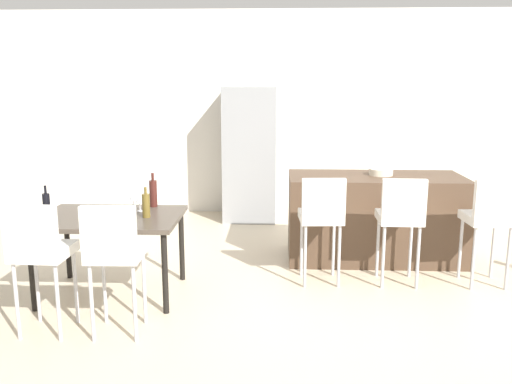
% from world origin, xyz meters
% --- Properties ---
extents(ground_plane, '(10.00, 10.00, 0.00)m').
position_xyz_m(ground_plane, '(0.00, 0.00, 0.00)').
color(ground_plane, beige).
extents(back_wall, '(10.00, 0.12, 2.90)m').
position_xyz_m(back_wall, '(0.00, 3.01, 1.45)').
color(back_wall, silver).
rests_on(back_wall, ground_plane).
extents(kitchen_island, '(1.86, 0.83, 0.92)m').
position_xyz_m(kitchen_island, '(0.28, 0.89, 0.46)').
color(kitchen_island, '#4C3828').
rests_on(kitchen_island, ground_plane).
extents(bar_chair_left, '(0.42, 0.42, 1.05)m').
position_xyz_m(bar_chair_left, '(-0.37, 0.10, 0.70)').
color(bar_chair_left, silver).
rests_on(bar_chair_left, ground_plane).
extents(bar_chair_middle, '(0.41, 0.41, 1.05)m').
position_xyz_m(bar_chair_middle, '(0.37, 0.10, 0.70)').
color(bar_chair_middle, silver).
rests_on(bar_chair_middle, ground_plane).
extents(bar_chair_right, '(0.42, 0.42, 1.05)m').
position_xyz_m(bar_chair_right, '(1.19, 0.10, 0.70)').
color(bar_chair_right, silver).
rests_on(bar_chair_right, ground_plane).
extents(dining_table, '(1.25, 0.90, 0.74)m').
position_xyz_m(dining_table, '(-2.28, -0.25, 0.67)').
color(dining_table, '#4C4238').
rests_on(dining_table, ground_plane).
extents(dining_chair_near, '(0.42, 0.42, 1.05)m').
position_xyz_m(dining_chair_near, '(-2.56, -1.06, 0.70)').
color(dining_chair_near, silver).
rests_on(dining_chair_near, ground_plane).
extents(dining_chair_far, '(0.41, 0.41, 1.05)m').
position_xyz_m(dining_chair_far, '(-2.00, -1.06, 0.70)').
color(dining_chair_far, silver).
rests_on(dining_chair_far, ground_plane).
extents(wine_bottle_end, '(0.07, 0.07, 0.33)m').
position_xyz_m(wine_bottle_end, '(-1.97, 0.12, 0.87)').
color(wine_bottle_end, '#471E19').
rests_on(wine_bottle_end, dining_table).
extents(wine_bottle_corner, '(0.06, 0.06, 0.29)m').
position_xyz_m(wine_bottle_corner, '(-2.81, -0.32, 0.85)').
color(wine_bottle_corner, black).
rests_on(wine_bottle_corner, dining_table).
extents(wine_bottle_right, '(0.07, 0.07, 0.27)m').
position_xyz_m(wine_bottle_right, '(-1.94, -0.28, 0.85)').
color(wine_bottle_right, brown).
rests_on(wine_bottle_right, dining_table).
extents(wine_glass_left, '(0.07, 0.07, 0.17)m').
position_xyz_m(wine_glass_left, '(-2.14, 0.04, 0.86)').
color(wine_glass_left, silver).
rests_on(wine_glass_left, dining_table).
extents(wine_glass_middle, '(0.07, 0.07, 0.17)m').
position_xyz_m(wine_glass_middle, '(-2.05, -0.07, 0.86)').
color(wine_glass_middle, silver).
rests_on(wine_glass_middle, dining_table).
extents(wine_glass_far, '(0.07, 0.07, 0.17)m').
position_xyz_m(wine_glass_far, '(-2.21, -0.64, 0.86)').
color(wine_glass_far, silver).
rests_on(wine_glass_far, dining_table).
extents(refrigerator, '(0.72, 0.68, 1.84)m').
position_xyz_m(refrigerator, '(-1.18, 2.57, 0.92)').
color(refrigerator, '#939699').
rests_on(refrigerator, ground_plane).
extents(fruit_bowl, '(0.26, 0.26, 0.07)m').
position_xyz_m(fruit_bowl, '(0.33, 0.94, 0.96)').
color(fruit_bowl, beige).
rests_on(fruit_bowl, kitchen_island).
extents(potted_plant, '(0.36, 0.36, 0.56)m').
position_xyz_m(potted_plant, '(1.68, 2.56, 0.32)').
color(potted_plant, beige).
rests_on(potted_plant, ground_plane).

